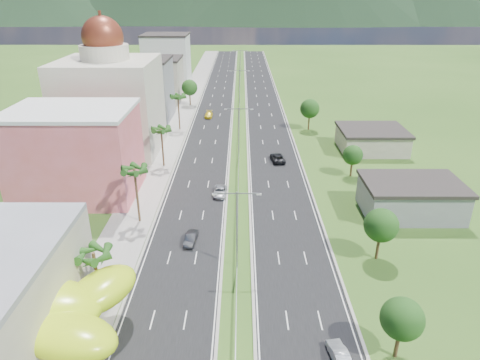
{
  "coord_description": "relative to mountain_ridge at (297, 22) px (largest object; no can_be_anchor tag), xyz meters",
  "views": [
    {
      "loc": [
        0.56,
        -36.89,
        33.76
      ],
      "look_at": [
        0.35,
        22.45,
        7.0
      ],
      "focal_mm": 32.0,
      "sensor_mm": 36.0,
      "label": 1
    }
  ],
  "objects": [
    {
      "name": "ground",
      "position": [
        -60.0,
        -450.0,
        0.0
      ],
      "size": [
        500.0,
        500.0,
        0.0
      ],
      "primitive_type": "plane",
      "color": "#2D5119",
      "rests_on": "ground"
    },
    {
      "name": "road_left",
      "position": [
        -67.5,
        -360.0,
        0.02
      ],
      "size": [
        11.0,
        260.0,
        0.04
      ],
      "primitive_type": "cube",
      "color": "black",
      "rests_on": "ground"
    },
    {
      "name": "road_right",
      "position": [
        -52.5,
        -360.0,
        0.02
      ],
      "size": [
        11.0,
        260.0,
        0.04
      ],
      "primitive_type": "cube",
      "color": "black",
      "rests_on": "ground"
    },
    {
      "name": "sidewalk_left",
      "position": [
        -77.0,
        -360.0,
        0.06
      ],
      "size": [
        7.0,
        260.0,
        0.12
      ],
      "primitive_type": "cube",
      "color": "gray",
      "rests_on": "ground"
    },
    {
      "name": "median_guardrail",
      "position": [
        -60.0,
        -378.01,
        0.62
      ],
      "size": [
        0.1,
        216.06,
        0.76
      ],
      "color": "gray",
      "rests_on": "ground"
    },
    {
      "name": "streetlight_median_b",
      "position": [
        -60.0,
        -440.0,
        6.75
      ],
      "size": [
        6.04,
        0.25,
        11.0
      ],
      "color": "gray",
      "rests_on": "ground"
    },
    {
      "name": "streetlight_median_c",
      "position": [
        -60.0,
        -400.0,
        6.75
      ],
      "size": [
        6.04,
        0.25,
        11.0
      ],
      "color": "gray",
      "rests_on": "ground"
    },
    {
      "name": "streetlight_median_d",
      "position": [
        -60.0,
        -355.0,
        6.75
      ],
      "size": [
        6.04,
        0.25,
        11.0
      ],
      "color": "gray",
      "rests_on": "ground"
    },
    {
      "name": "streetlight_median_e",
      "position": [
        -60.0,
        -310.0,
        6.75
      ],
      "size": [
        6.04,
        0.25,
        11.0
      ],
      "color": "gray",
      "rests_on": "ground"
    },
    {
      "name": "lime_canopy",
      "position": [
        -80.0,
        -454.0,
        4.99
      ],
      "size": [
        18.0,
        15.0,
        7.4
      ],
      "color": "#B4D815",
      "rests_on": "ground"
    },
    {
      "name": "pink_shophouse",
      "position": [
        -88.0,
        -418.0,
        7.5
      ],
      "size": [
        20.0,
        15.0,
        15.0
      ],
      "primitive_type": "cube",
      "color": "#D65A58",
      "rests_on": "ground"
    },
    {
      "name": "domed_building",
      "position": [
        -88.0,
        -395.0,
        11.35
      ],
      "size": [
        20.0,
        20.0,
        28.7
      ],
      "color": "beige",
      "rests_on": "ground"
    },
    {
      "name": "midrise_grey",
      "position": [
        -87.0,
        -370.0,
        8.0
      ],
      "size": [
        16.0,
        15.0,
        16.0
      ],
      "primitive_type": "cube",
      "color": "gray",
      "rests_on": "ground"
    },
    {
      "name": "midrise_beige",
      "position": [
        -87.0,
        -348.0,
        6.5
      ],
      "size": [
        16.0,
        15.0,
        13.0
      ],
      "primitive_type": "cube",
      "color": "#9E9482",
      "rests_on": "ground"
    },
    {
      "name": "midrise_white",
      "position": [
        -87.0,
        -325.0,
        9.0
      ],
      "size": [
        16.0,
        15.0,
        18.0
      ],
      "primitive_type": "cube",
      "color": "silver",
      "rests_on": "ground"
    },
    {
      "name": "shed_near",
      "position": [
        -32.0,
        -425.0,
        2.5
      ],
      "size": [
        15.0,
        10.0,
        5.0
      ],
      "primitive_type": "cube",
      "color": "gray",
      "rests_on": "ground"
    },
    {
      "name": "shed_far",
      "position": [
        -30.0,
        -395.0,
        2.2
      ],
      "size": [
        14.0,
        12.0,
        4.4
      ],
      "primitive_type": "cube",
      "color": "#9E9482",
      "rests_on": "ground"
    },
    {
      "name": "palm_tree_b",
      "position": [
        -75.5,
        -448.0,
        7.06
      ],
      "size": [
        3.6,
        3.6,
        8.1
      ],
      "color": "#47301C",
      "rests_on": "ground"
    },
    {
      "name": "palm_tree_c",
      "position": [
        -75.5,
        -428.0,
        8.5
      ],
      "size": [
        3.6,
        3.6,
        9.6
      ],
      "color": "#47301C",
      "rests_on": "ground"
    },
    {
      "name": "palm_tree_d",
      "position": [
        -75.5,
        -405.0,
        7.54
      ],
      "size": [
        3.6,
        3.6,
        8.6
      ],
      "color": "#47301C",
      "rests_on": "ground"
    },
    {
      "name": "palm_tree_e",
      "position": [
        -75.5,
        -380.0,
        8.31
      ],
      "size": [
        3.6,
        3.6,
        9.4
      ],
      "color": "#47301C",
      "rests_on": "ground"
    },
    {
      "name": "leafy_tree_lfar",
      "position": [
        -75.5,
        -355.0,
        5.58
      ],
      "size": [
        4.9,
        4.9,
        8.05
      ],
      "color": "#47301C",
      "rests_on": "ground"
    },
    {
      "name": "leafy_tree_ra",
      "position": [
        -44.0,
        -455.0,
        4.78
      ],
      "size": [
        4.2,
        4.2,
        6.9
      ],
      "color": "#47301C",
      "rests_on": "ground"
    },
    {
      "name": "leafy_tree_rb",
      "position": [
        -41.0,
        -438.0,
        5.18
      ],
      "size": [
        4.55,
        4.55,
        7.47
      ],
      "color": "#47301C",
      "rests_on": "ground"
    },
    {
      "name": "leafy_tree_rc",
      "position": [
        -38.0,
        -410.0,
        4.37
      ],
      "size": [
        3.85,
        3.85,
        6.33
      ],
      "color": "#47301C",
      "rests_on": "ground"
    },
    {
      "name": "leafy_tree_rd",
      "position": [
        -42.0,
        -380.0,
        5.58
      ],
      "size": [
        4.9,
        4.9,
        8.05
      ],
      "color": "#47301C",
      "rests_on": "ground"
    },
    {
      "name": "mountain_ridge",
      "position": [
        0.0,
        0.0,
        0.0
      ],
      "size": [
        860.0,
        140.0,
        90.0
      ],
      "primitive_type": null,
      "color": "black",
      "rests_on": "ground"
    },
    {
      "name": "car_dark_left",
      "position": [
        -66.73,
        -434.19,
        0.73
      ],
      "size": [
        1.93,
        4.34,
        1.38
      ],
      "primitive_type": "imported",
      "rotation": [
        0.0,
        0.0,
        -0.11
      ],
      "color": "black",
      "rests_on": "road_left"
    },
    {
      "name": "car_silver_mid_left",
      "position": [
        -63.2,
        -418.56,
        0.73
      ],
      "size": [
        2.44,
        5.01,
        1.37
      ],
      "primitive_type": "imported",
      "rotation": [
        0.0,
        0.0,
        -0.03
      ],
      "color": "#97999E",
      "rests_on": "road_left"
    },
    {
      "name": "car_yellow_far_left",
      "position": [
        -68.77,
        -368.46,
        0.77
      ],
      "size": [
        2.18,
        5.11,
        1.47
      ],
      "primitive_type": "imported",
      "rotation": [
        0.0,
        0.0,
        -0.03
      ],
      "color": "gold",
      "rests_on": "road_left"
    },
    {
      "name": "car_silver_right",
      "position": [
        -49.76,
        -455.54,
        0.74
      ],
      "size": [
        2.11,
        4.43,
        1.4
      ],
      "primitive_type": "imported",
      "rotation": [
        0.0,
        0.0,
        3.29
      ],
      "color": "#AFB2B8",
      "rests_on": "road_right"
    },
    {
      "name": "car_dark_far_right",
      "position": [
        -51.77,
        -402.22,
        0.81
      ],
      "size": [
        3.24,
        5.8,
        1.53
      ],
      "primitive_type": "imported",
      "rotation": [
        0.0,
        0.0,
        3.27
      ],
      "color": "black",
      "rests_on": "road_right"
    }
  ]
}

